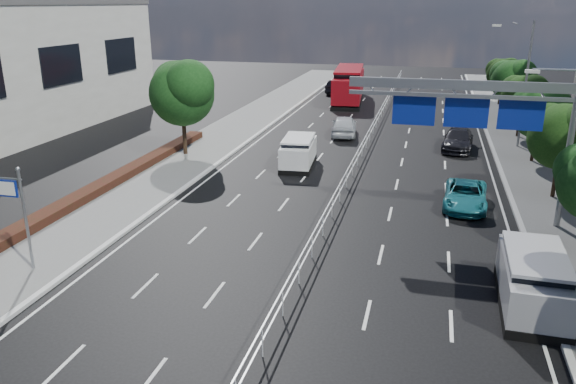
% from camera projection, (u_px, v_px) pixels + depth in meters
% --- Properties ---
extents(ground, '(160.00, 160.00, 0.00)m').
position_uv_depth(ground, '(288.00, 304.00, 19.97)').
color(ground, black).
rests_on(ground, ground).
extents(sidewalk_near, '(5.00, 140.00, 0.14)m').
position_uv_depth(sidewalk_near, '(13.00, 267.00, 22.63)').
color(sidewalk_near, slate).
rests_on(sidewalk_near, ground).
extents(kerb_near, '(0.25, 140.00, 0.15)m').
position_uv_depth(kerb_near, '(67.00, 274.00, 22.05)').
color(kerb_near, silver).
rests_on(kerb_near, ground).
extents(kerb_far, '(0.25, 140.00, 0.15)m').
position_uv_depth(kerb_far, '(562.00, 338.00, 17.84)').
color(kerb_far, silver).
rests_on(kerb_far, ground).
extents(median_fence, '(0.05, 85.00, 1.02)m').
position_uv_depth(median_fence, '(365.00, 143.00, 40.44)').
color(median_fence, silver).
rests_on(median_fence, ground).
extents(hedge_near, '(1.00, 36.00, 0.44)m').
position_uv_depth(hedge_near, '(51.00, 213.00, 27.55)').
color(hedge_near, black).
rests_on(hedge_near, sidewalk_near).
extents(toilet_sign, '(1.62, 0.18, 4.34)m').
position_uv_depth(toilet_sign, '(13.00, 201.00, 21.58)').
color(toilet_sign, gray).
rests_on(toilet_sign, ground).
extents(overhead_gantry, '(10.24, 0.38, 7.45)m').
position_uv_depth(overhead_gantry, '(484.00, 107.00, 25.81)').
color(overhead_gantry, gray).
rests_on(overhead_gantry, ground).
extents(streetlight_far, '(2.78, 2.40, 9.00)m').
position_uv_depth(streetlight_far, '(522.00, 76.00, 39.70)').
color(streetlight_far, gray).
rests_on(streetlight_far, ground).
extents(near_tree_back, '(4.84, 4.51, 6.69)m').
position_uv_depth(near_tree_back, '(182.00, 90.00, 37.76)').
color(near_tree_back, black).
rests_on(near_tree_back, ground).
extents(far_tree_d, '(3.85, 3.59, 5.34)m').
position_uv_depth(far_tree_d, '(564.00, 133.00, 29.44)').
color(far_tree_d, black).
rests_on(far_tree_d, ground).
extents(far_tree_e, '(3.63, 3.38, 5.13)m').
position_uv_depth(far_tree_e, '(540.00, 110.00, 36.36)').
color(far_tree_e, black).
rests_on(far_tree_e, ground).
extents(far_tree_f, '(3.52, 3.28, 5.02)m').
position_uv_depth(far_tree_f, '(523.00, 94.00, 43.27)').
color(far_tree_f, black).
rests_on(far_tree_f, ground).
extents(far_tree_g, '(3.96, 3.69, 5.45)m').
position_uv_depth(far_tree_g, '(512.00, 78.00, 50.06)').
color(far_tree_g, black).
rests_on(far_tree_g, ground).
extents(far_tree_h, '(3.41, 3.18, 4.91)m').
position_uv_depth(far_tree_h, '(503.00, 72.00, 57.05)').
color(far_tree_h, black).
rests_on(far_tree_h, ground).
extents(white_minivan, '(2.33, 4.63, 1.94)m').
position_uv_depth(white_minivan, '(298.00, 152.00, 36.43)').
color(white_minivan, black).
rests_on(white_minivan, ground).
extents(red_bus, '(3.91, 12.20, 3.58)m').
position_uv_depth(red_bus, '(349.00, 84.00, 60.02)').
color(red_bus, black).
rests_on(red_bus, ground).
extents(near_car_silver, '(2.47, 4.96, 1.63)m').
position_uv_depth(near_car_silver, '(344.00, 125.00, 44.95)').
color(near_car_silver, silver).
rests_on(near_car_silver, ground).
extents(near_car_dark, '(1.95, 4.66, 1.50)m').
position_uv_depth(near_car_dark, '(336.00, 87.00, 65.90)').
color(near_car_dark, black).
rests_on(near_car_dark, ground).
extents(silver_minivan, '(2.20, 4.96, 2.04)m').
position_uv_depth(silver_minivan, '(533.00, 281.00, 19.54)').
color(silver_minivan, black).
rests_on(silver_minivan, ground).
extents(parked_car_teal, '(2.41, 4.75, 1.29)m').
position_uv_depth(parked_car_teal, '(465.00, 195.00, 29.25)').
color(parked_car_teal, '#1C727E').
rests_on(parked_car_teal, ground).
extents(parked_car_dark, '(2.50, 5.20, 1.46)m').
position_uv_depth(parked_car_dark, '(458.00, 139.00, 40.75)').
color(parked_car_dark, black).
rests_on(parked_car_dark, ground).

